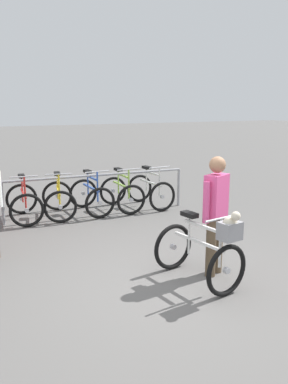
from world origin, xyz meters
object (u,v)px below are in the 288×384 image
racked_bike_white (150,191)px  featured_bicycle (205,249)px  person_with_featured_bike (216,211)px  racked_bike_lime (122,193)px  racked_bike_red (24,203)px  racked_bike_blue (91,196)px  racked_bike_yellow (59,199)px

racked_bike_white → featured_bicycle: (-1.26, -3.95, 0.12)m
person_with_featured_bike → racked_bike_lime: bearing=86.2°
racked_bike_white → person_with_featured_bike: size_ratio=0.69×
featured_bicycle → racked_bike_lime: bearing=81.9°
racked_bike_red → racked_bike_lime: 2.10m
racked_bike_blue → person_with_featured_bike: 3.86m
racked_bike_yellow → featured_bicycle: size_ratio=0.97×
racked_bike_white → racked_bike_blue: bearing=177.1°
racked_bike_lime → featured_bicycle: bearing=-98.1°
featured_bicycle → person_with_featured_bike: (0.32, 0.23, 0.42)m
racked_bike_yellow → racked_bike_blue: same height
racked_bike_blue → featured_bicycle: (0.13, -4.02, 0.12)m
racked_bike_white → person_with_featured_bike: bearing=-104.3°
racked_bike_white → racked_bike_yellow: bearing=177.1°
racked_bike_white → featured_bicycle: bearing=-107.7°
racked_bike_yellow → racked_bike_lime: (1.40, -0.07, 0.00)m
racked_bike_blue → racked_bike_white: 1.40m
racked_bike_red → person_with_featured_bike: 4.32m
racked_bike_lime → person_with_featured_bike: 3.81m
racked_bike_blue → person_with_featured_bike: person_with_featured_bike is taller
racked_bike_red → racked_bike_blue: bearing=-2.9°
racked_bike_blue → person_with_featured_bike: size_ratio=0.69×
racked_bike_blue → featured_bicycle: featured_bicycle is taller
person_with_featured_bike → racked_bike_white: bearing=75.7°
racked_bike_yellow → racked_bike_lime: same height
racked_bike_blue → person_with_featured_bike: bearing=-83.2°
racked_bike_lime → racked_bike_red: bearing=177.1°
racked_bike_blue → racked_bike_white: bearing=-2.9°
featured_bicycle → racked_bike_blue: bearing=91.9°
racked_bike_blue → featured_bicycle: bearing=-88.1°
racked_bike_white → featured_bicycle: 4.15m
racked_bike_blue → person_with_featured_bike: (0.45, -3.80, 0.54)m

